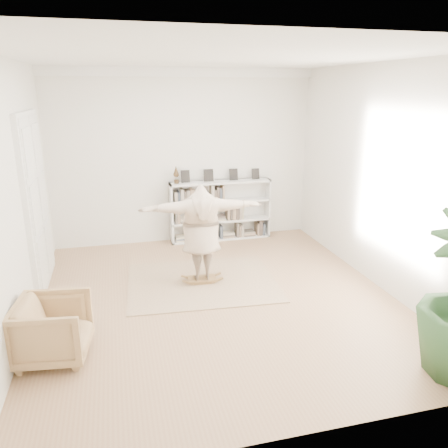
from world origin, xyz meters
name	(u,v)px	position (x,y,z in m)	size (l,w,h in m)	color
floor	(217,298)	(0.00, 0.00, 0.00)	(6.00, 6.00, 0.00)	#98704E
room_shell	(182,72)	(0.00, 2.94, 3.51)	(6.00, 6.00, 6.00)	silver
doors	(37,204)	(-2.70, 1.30, 1.40)	(0.09, 1.78, 2.92)	white
bookshelf	(220,211)	(0.74, 2.82, 0.64)	(2.20, 0.35, 1.64)	silver
armchair	(53,329)	(-2.30, -1.05, 0.39)	(0.82, 0.85, 0.77)	tan
rug	(202,282)	(-0.11, 0.64, 0.01)	(2.50, 2.00, 0.02)	tan
rocker_board	(202,279)	(-0.11, 0.64, 0.07)	(0.49, 0.32, 0.10)	olive
person	(201,230)	(-0.11, 0.64, 0.94)	(2.02, 0.55, 1.64)	#BCA58D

